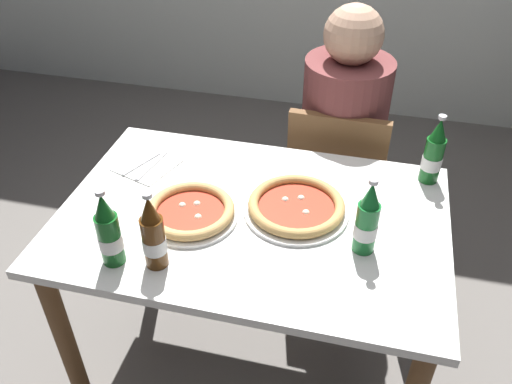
{
  "coord_description": "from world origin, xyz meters",
  "views": [
    {
      "loc": [
        0.31,
        -1.23,
        1.81
      ],
      "look_at": [
        0.0,
        0.05,
        0.8
      ],
      "focal_mm": 37.18,
      "sensor_mm": 36.0,
      "label": 1
    }
  ],
  "objects_px": {
    "beer_bottle_right": "(367,221)",
    "napkin_with_cutlery": "(147,165)",
    "beer_bottle_left": "(153,236)",
    "dining_table_main": "(252,241)",
    "diner_seated": "(340,154)",
    "pizza_marinara_far": "(191,212)",
    "beer_bottle_extra": "(434,154)",
    "pizza_margherita_near": "(296,207)",
    "chair_behind_table": "(336,181)",
    "beer_bottle_center": "(109,233)"
  },
  "relations": [
    {
      "from": "pizza_marinara_far",
      "to": "napkin_with_cutlery",
      "type": "height_order",
      "value": "pizza_marinara_far"
    },
    {
      "from": "pizza_margherita_near",
      "to": "napkin_with_cutlery",
      "type": "relative_size",
      "value": 1.44
    },
    {
      "from": "beer_bottle_left",
      "to": "napkin_with_cutlery",
      "type": "distance_m",
      "value": 0.5
    },
    {
      "from": "diner_seated",
      "to": "pizza_margherita_near",
      "type": "bearing_deg",
      "value": -97.63
    },
    {
      "from": "diner_seated",
      "to": "pizza_marinara_far",
      "type": "distance_m",
      "value": 0.84
    },
    {
      "from": "beer_bottle_right",
      "to": "beer_bottle_extra",
      "type": "distance_m",
      "value": 0.43
    },
    {
      "from": "chair_behind_table",
      "to": "beer_bottle_right",
      "type": "bearing_deg",
      "value": 103.01
    },
    {
      "from": "pizza_marinara_far",
      "to": "beer_bottle_left",
      "type": "bearing_deg",
      "value": -96.62
    },
    {
      "from": "beer_bottle_left",
      "to": "beer_bottle_center",
      "type": "xyz_separation_m",
      "value": [
        -0.12,
        -0.02,
        0.0
      ]
    },
    {
      "from": "pizza_marinara_far",
      "to": "beer_bottle_center",
      "type": "height_order",
      "value": "beer_bottle_center"
    },
    {
      "from": "chair_behind_table",
      "to": "napkin_with_cutlery",
      "type": "xyz_separation_m",
      "value": [
        -0.63,
        -0.44,
        0.27
      ]
    },
    {
      "from": "diner_seated",
      "to": "beer_bottle_center",
      "type": "bearing_deg",
      "value": -119.64
    },
    {
      "from": "diner_seated",
      "to": "beer_bottle_left",
      "type": "height_order",
      "value": "diner_seated"
    },
    {
      "from": "beer_bottle_right",
      "to": "napkin_with_cutlery",
      "type": "xyz_separation_m",
      "value": [
        -0.77,
        0.24,
        -0.1
      ]
    },
    {
      "from": "beer_bottle_left",
      "to": "chair_behind_table",
      "type": "bearing_deg",
      "value": 64.67
    },
    {
      "from": "beer_bottle_left",
      "to": "beer_bottle_center",
      "type": "relative_size",
      "value": 1.0
    },
    {
      "from": "beer_bottle_left",
      "to": "beer_bottle_extra",
      "type": "distance_m",
      "value": 0.94
    },
    {
      "from": "pizza_margherita_near",
      "to": "napkin_with_cutlery",
      "type": "height_order",
      "value": "pizza_margherita_near"
    },
    {
      "from": "pizza_marinara_far",
      "to": "beer_bottle_left",
      "type": "relative_size",
      "value": 1.19
    },
    {
      "from": "beer_bottle_right",
      "to": "chair_behind_table",
      "type": "bearing_deg",
      "value": 101.23
    },
    {
      "from": "dining_table_main",
      "to": "diner_seated",
      "type": "relative_size",
      "value": 0.99
    },
    {
      "from": "pizza_margherita_near",
      "to": "dining_table_main",
      "type": "bearing_deg",
      "value": -161.5
    },
    {
      "from": "chair_behind_table",
      "to": "pizza_marinara_far",
      "type": "height_order",
      "value": "chair_behind_table"
    },
    {
      "from": "pizza_marinara_far",
      "to": "beer_bottle_center",
      "type": "relative_size",
      "value": 1.19
    },
    {
      "from": "dining_table_main",
      "to": "napkin_with_cutlery",
      "type": "distance_m",
      "value": 0.47
    },
    {
      "from": "chair_behind_table",
      "to": "beer_bottle_right",
      "type": "relative_size",
      "value": 3.44
    },
    {
      "from": "beer_bottle_center",
      "to": "beer_bottle_right",
      "type": "distance_m",
      "value": 0.71
    },
    {
      "from": "chair_behind_table",
      "to": "beer_bottle_center",
      "type": "height_order",
      "value": "beer_bottle_center"
    },
    {
      "from": "dining_table_main",
      "to": "chair_behind_table",
      "type": "xyz_separation_m",
      "value": [
        0.21,
        0.61,
        -0.15
      ]
    },
    {
      "from": "napkin_with_cutlery",
      "to": "beer_bottle_center",
      "type": "bearing_deg",
      "value": -77.96
    },
    {
      "from": "napkin_with_cutlery",
      "to": "dining_table_main",
      "type": "bearing_deg",
      "value": -21.65
    },
    {
      "from": "chair_behind_table",
      "to": "beer_bottle_extra",
      "type": "xyz_separation_m",
      "value": [
        0.32,
        -0.29,
        0.37
      ]
    },
    {
      "from": "dining_table_main",
      "to": "beer_bottle_left",
      "type": "xyz_separation_m",
      "value": [
        -0.21,
        -0.27,
        0.22
      ]
    },
    {
      "from": "beer_bottle_center",
      "to": "beer_bottle_extra",
      "type": "relative_size",
      "value": 1.0
    },
    {
      "from": "pizza_marinara_far",
      "to": "beer_bottle_extra",
      "type": "bearing_deg",
      "value": 27.76
    },
    {
      "from": "chair_behind_table",
      "to": "napkin_with_cutlery",
      "type": "bearing_deg",
      "value": 36.61
    },
    {
      "from": "pizza_margherita_near",
      "to": "napkin_with_cutlery",
      "type": "bearing_deg",
      "value": 167.35
    },
    {
      "from": "chair_behind_table",
      "to": "beer_bottle_extra",
      "type": "bearing_deg",
      "value": 139.62
    },
    {
      "from": "chair_behind_table",
      "to": "pizza_margherita_near",
      "type": "relative_size",
      "value": 2.58
    },
    {
      "from": "beer_bottle_left",
      "to": "napkin_with_cutlery",
      "type": "bearing_deg",
      "value": 116.48
    },
    {
      "from": "chair_behind_table",
      "to": "pizza_margherita_near",
      "type": "xyz_separation_m",
      "value": [
        -0.08,
        -0.57,
        0.29
      ]
    },
    {
      "from": "dining_table_main",
      "to": "beer_bottle_left",
      "type": "relative_size",
      "value": 4.86
    },
    {
      "from": "diner_seated",
      "to": "beer_bottle_left",
      "type": "relative_size",
      "value": 4.89
    },
    {
      "from": "pizza_margherita_near",
      "to": "beer_bottle_right",
      "type": "relative_size",
      "value": 1.33
    },
    {
      "from": "pizza_marinara_far",
      "to": "beer_bottle_left",
      "type": "distance_m",
      "value": 0.23
    },
    {
      "from": "dining_table_main",
      "to": "beer_bottle_extra",
      "type": "bearing_deg",
      "value": 30.83
    },
    {
      "from": "pizza_margherita_near",
      "to": "beer_bottle_left",
      "type": "distance_m",
      "value": 0.47
    },
    {
      "from": "dining_table_main",
      "to": "beer_bottle_extra",
      "type": "distance_m",
      "value": 0.66
    },
    {
      "from": "chair_behind_table",
      "to": "beer_bottle_right",
      "type": "xyz_separation_m",
      "value": [
        0.14,
        -0.68,
        0.37
      ]
    },
    {
      "from": "dining_table_main",
      "to": "chair_behind_table",
      "type": "relative_size",
      "value": 1.41
    }
  ]
}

